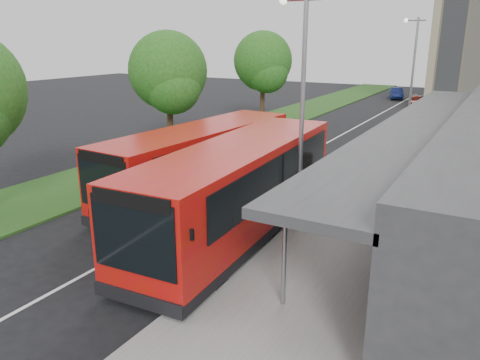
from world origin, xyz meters
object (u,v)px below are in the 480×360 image
(lamp_post_near, at_px, (300,101))
(bus_second, at_px, (201,162))
(bollard, at_px, (403,137))
(car_near, at_px, (417,101))
(lamp_post_far, at_px, (412,69))
(litter_bin, at_px, (376,171))
(tree_far, at_px, (263,65))
(tree_mid, at_px, (169,76))
(bus_main, at_px, (240,189))
(car_far, at_px, (396,93))

(lamp_post_near, height_order, bus_second, lamp_post_near)
(bollard, relative_size, car_near, 0.27)
(lamp_post_far, height_order, litter_bin, lamp_post_far)
(tree_far, bearing_deg, tree_mid, -90.00)
(bus_second, height_order, litter_bin, bus_second)
(bus_main, bearing_deg, car_far, 91.81)
(litter_bin, height_order, bollard, bollard)
(bus_main, height_order, car_near, bus_main)
(lamp_post_near, height_order, bus_main, lamp_post_near)
(lamp_post_far, relative_size, car_near, 2.13)
(car_far, bearing_deg, bus_second, -105.85)
(tree_mid, distance_m, lamp_post_near, 13.17)
(litter_bin, height_order, car_near, car_near)
(lamp_post_far, bearing_deg, car_near, 97.23)
(lamp_post_near, relative_size, bus_main, 0.68)
(lamp_post_near, distance_m, bus_second, 6.21)
(tree_mid, bearing_deg, car_far, 80.81)
(lamp_post_near, distance_m, car_far, 42.91)
(bus_main, bearing_deg, litter_bin, 69.32)
(bollard, relative_size, car_far, 0.26)
(lamp_post_near, height_order, bollard, lamp_post_near)
(litter_bin, bearing_deg, car_near, 96.15)
(tree_mid, height_order, bollard, tree_mid)
(bollard, bearing_deg, lamp_post_near, -91.94)
(bus_second, relative_size, litter_bin, 11.08)
(bus_main, bearing_deg, tree_far, 111.88)
(litter_bin, distance_m, car_near, 29.05)
(bollard, xyz_separation_m, car_far, (-5.96, 26.22, -0.01))
(bus_main, relative_size, car_far, 3.02)
(tree_mid, relative_size, bollard, 7.16)
(bollard, bearing_deg, lamp_post_far, 98.08)
(bus_main, distance_m, car_far, 43.86)
(tree_mid, bearing_deg, bus_second, -43.07)
(tree_far, xyz_separation_m, lamp_post_far, (11.13, 0.95, -0.06))
(tree_far, bearing_deg, car_near, 61.89)
(tree_far, xyz_separation_m, lamp_post_near, (11.13, -19.05, -0.06))
(lamp_post_near, relative_size, bollard, 7.90)
(bus_main, relative_size, bus_second, 1.06)
(tree_mid, relative_size, car_far, 1.86)
(lamp_post_near, xyz_separation_m, car_near, (-2.04, 36.06, -4.08))
(tree_far, height_order, lamp_post_near, lamp_post_near)
(lamp_post_near, bearing_deg, tree_mid, 147.64)
(tree_mid, bearing_deg, lamp_post_near, -32.36)
(bus_main, height_order, car_far, bus_main)
(car_far, bearing_deg, car_near, -78.02)
(tree_mid, distance_m, litter_bin, 12.85)
(lamp_post_near, xyz_separation_m, litter_bin, (1.07, 7.18, -4.07))
(lamp_post_near, bearing_deg, car_near, 93.24)
(lamp_post_far, xyz_separation_m, bus_main, (-1.61, -21.32, -3.03))
(bus_main, relative_size, car_near, 3.14)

